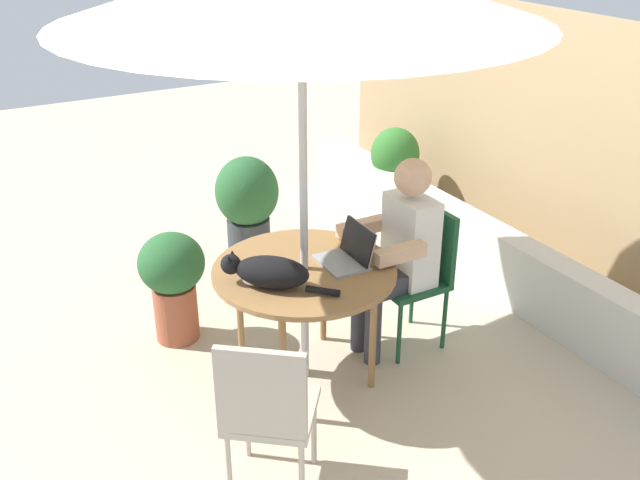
{
  "coord_description": "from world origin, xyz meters",
  "views": [
    {
      "loc": [
        3.14,
        -1.66,
        2.62
      ],
      "look_at": [
        0.0,
        0.1,
        0.87
      ],
      "focal_mm": 40.74,
      "sensor_mm": 36.0,
      "label": 1
    }
  ],
  "objects_px": {
    "potted_plant_by_chair": "(247,198)",
    "potted_plant_corner": "(173,278)",
    "person_seated": "(400,246)",
    "patio_table": "(304,278)",
    "potted_plant_near_fence": "(394,167)",
    "chair_occupied": "(420,265)",
    "chair_empty": "(267,407)",
    "cat": "(268,272)",
    "laptop": "(350,252)"
  },
  "relations": [
    {
      "from": "person_seated",
      "to": "potted_plant_corner",
      "type": "height_order",
      "value": "person_seated"
    },
    {
      "from": "potted_plant_corner",
      "to": "patio_table",
      "type": "bearing_deg",
      "value": 34.38
    },
    {
      "from": "laptop",
      "to": "potted_plant_near_fence",
      "type": "relative_size",
      "value": 0.38
    },
    {
      "from": "person_seated",
      "to": "cat",
      "type": "height_order",
      "value": "person_seated"
    },
    {
      "from": "person_seated",
      "to": "potted_plant_near_fence",
      "type": "height_order",
      "value": "person_seated"
    },
    {
      "from": "laptop",
      "to": "potted_plant_near_fence",
      "type": "height_order",
      "value": "laptop"
    },
    {
      "from": "patio_table",
      "to": "potted_plant_corner",
      "type": "relative_size",
      "value": 1.41
    },
    {
      "from": "person_seated",
      "to": "patio_table",
      "type": "bearing_deg",
      "value": -90.0
    },
    {
      "from": "chair_empty",
      "to": "patio_table",
      "type": "bearing_deg",
      "value": 141.78
    },
    {
      "from": "potted_plant_by_chair",
      "to": "person_seated",
      "type": "bearing_deg",
      "value": 7.17
    },
    {
      "from": "patio_table",
      "to": "person_seated",
      "type": "height_order",
      "value": "person_seated"
    },
    {
      "from": "potted_plant_corner",
      "to": "chair_occupied",
      "type": "bearing_deg",
      "value": 60.09
    },
    {
      "from": "cat",
      "to": "potted_plant_by_chair",
      "type": "bearing_deg",
      "value": 159.47
    },
    {
      "from": "chair_occupied",
      "to": "chair_empty",
      "type": "distance_m",
      "value": 1.6
    },
    {
      "from": "potted_plant_near_fence",
      "to": "potted_plant_corner",
      "type": "distance_m",
      "value": 2.49
    },
    {
      "from": "chair_occupied",
      "to": "chair_empty",
      "type": "height_order",
      "value": "same"
    },
    {
      "from": "potted_plant_near_fence",
      "to": "potted_plant_corner",
      "type": "bearing_deg",
      "value": -68.17
    },
    {
      "from": "chair_empty",
      "to": "cat",
      "type": "xyz_separation_m",
      "value": [
        -0.68,
        0.34,
        0.28
      ]
    },
    {
      "from": "chair_empty",
      "to": "laptop",
      "type": "distance_m",
      "value": 1.14
    },
    {
      "from": "cat",
      "to": "patio_table",
      "type": "bearing_deg",
      "value": 107.12
    },
    {
      "from": "potted_plant_by_chair",
      "to": "potted_plant_corner",
      "type": "height_order",
      "value": "potted_plant_by_chair"
    },
    {
      "from": "laptop",
      "to": "potted_plant_by_chair",
      "type": "distance_m",
      "value": 1.86
    },
    {
      "from": "chair_empty",
      "to": "potted_plant_near_fence",
      "type": "relative_size",
      "value": 1.12
    },
    {
      "from": "patio_table",
      "to": "chair_occupied",
      "type": "relative_size",
      "value": 1.15
    },
    {
      "from": "chair_occupied",
      "to": "potted_plant_near_fence",
      "type": "distance_m",
      "value": 1.95
    },
    {
      "from": "chair_empty",
      "to": "potted_plant_by_chair",
      "type": "distance_m",
      "value": 2.72
    },
    {
      "from": "laptop",
      "to": "potted_plant_corner",
      "type": "xyz_separation_m",
      "value": [
        -0.82,
        -0.78,
        -0.35
      ]
    },
    {
      "from": "laptop",
      "to": "cat",
      "type": "xyz_separation_m",
      "value": [
        0.02,
        -0.52,
        0.02
      ]
    },
    {
      "from": "chair_occupied",
      "to": "potted_plant_by_chair",
      "type": "relative_size",
      "value": 1.19
    },
    {
      "from": "patio_table",
      "to": "potted_plant_near_fence",
      "type": "bearing_deg",
      "value": 133.44
    },
    {
      "from": "patio_table",
      "to": "potted_plant_near_fence",
      "type": "relative_size",
      "value": 1.28
    },
    {
      "from": "person_seated",
      "to": "potted_plant_near_fence",
      "type": "bearing_deg",
      "value": 146.08
    },
    {
      "from": "laptop",
      "to": "potted_plant_corner",
      "type": "relative_size",
      "value": 0.42
    },
    {
      "from": "chair_empty",
      "to": "potted_plant_near_fence",
      "type": "height_order",
      "value": "chair_empty"
    },
    {
      "from": "chair_occupied",
      "to": "patio_table",
      "type": "bearing_deg",
      "value": -90.0
    },
    {
      "from": "chair_occupied",
      "to": "cat",
      "type": "relative_size",
      "value": 1.82
    },
    {
      "from": "patio_table",
      "to": "chair_empty",
      "type": "distance_m",
      "value": 0.98
    },
    {
      "from": "chair_empty",
      "to": "potted_plant_corner",
      "type": "relative_size",
      "value": 1.23
    },
    {
      "from": "laptop",
      "to": "potted_plant_near_fence",
      "type": "distance_m",
      "value": 2.34
    },
    {
      "from": "potted_plant_corner",
      "to": "chair_empty",
      "type": "bearing_deg",
      "value": -2.89
    },
    {
      "from": "potted_plant_near_fence",
      "to": "chair_empty",
      "type": "bearing_deg",
      "value": -44.2
    },
    {
      "from": "patio_table",
      "to": "cat",
      "type": "height_order",
      "value": "cat"
    },
    {
      "from": "patio_table",
      "to": "potted_plant_by_chair",
      "type": "height_order",
      "value": "potted_plant_by_chair"
    },
    {
      "from": "chair_occupied",
      "to": "potted_plant_near_fence",
      "type": "relative_size",
      "value": 1.12
    },
    {
      "from": "person_seated",
      "to": "potted_plant_corner",
      "type": "bearing_deg",
      "value": -123.14
    },
    {
      "from": "patio_table",
      "to": "potted_plant_near_fence",
      "type": "height_order",
      "value": "potted_plant_near_fence"
    },
    {
      "from": "laptop",
      "to": "potted_plant_corner",
      "type": "height_order",
      "value": "laptop"
    },
    {
      "from": "potted_plant_by_chair",
      "to": "chair_occupied",
      "type": "bearing_deg",
      "value": 12.17
    },
    {
      "from": "cat",
      "to": "potted_plant_by_chair",
      "type": "distance_m",
      "value": 2.0
    },
    {
      "from": "patio_table",
      "to": "potted_plant_by_chair",
      "type": "bearing_deg",
      "value": 166.35
    }
  ]
}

